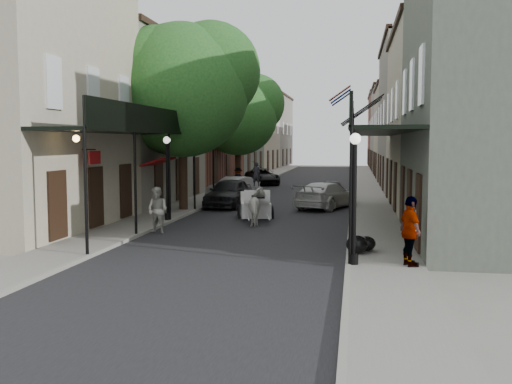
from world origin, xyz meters
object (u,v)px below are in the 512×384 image
at_px(lamppost_right_far, 355,167).
at_px(horse, 258,206).
at_px(carriage, 255,196).
at_px(car_right_near, 326,195).
at_px(tree_far, 243,112).
at_px(lamppost_left, 167,177).
at_px(tree_near, 191,85).
at_px(pedestrian_walking, 158,210).
at_px(pedestrian_sidewalk_right, 410,231).
at_px(pedestrian_sidewalk_left, 238,179).
at_px(car_left_near, 229,193).
at_px(car_right_far, 331,188).
at_px(lamppost_right_near, 354,197).
at_px(car_left_far, 262,177).
at_px(car_left_mid, 234,187).

height_order(lamppost_right_far, horse, lamppost_right_far).
xyz_separation_m(carriage, car_right_near, (3.16, 4.27, -0.33)).
xyz_separation_m(tree_far, lamppost_left, (0.15, -18.18, -3.79)).
bearing_deg(car_right_near, tree_near, 41.86).
xyz_separation_m(pedestrian_walking, pedestrian_sidewalk_right, (9.15, -5.00, 0.19)).
height_order(carriage, pedestrian_sidewalk_right, carriage).
xyz_separation_m(lamppost_right_far, pedestrian_sidewalk_left, (-8.30, 4.15, -1.12)).
distance_m(car_left_near, car_right_near, 5.35).
distance_m(lamppost_left, pedestrian_walking, 3.26).
height_order(car_right_near, car_right_far, car_right_near).
bearing_deg(pedestrian_walking, lamppost_right_near, -16.93).
bearing_deg(lamppost_left, car_right_far, 62.73).
xyz_separation_m(pedestrian_walking, car_right_near, (6.10, 9.70, -0.20)).
relative_size(car_left_far, car_right_near, 1.01).
relative_size(lamppost_right_near, car_left_mid, 0.91).
bearing_deg(car_right_far, horse, 67.73).
distance_m(pedestrian_walking, car_right_far, 17.13).
relative_size(lamppost_left, carriage, 1.38).
xyz_separation_m(lamppost_right_near, car_right_far, (-1.50, 21.00, -1.46)).
bearing_deg(lamppost_left, pedestrian_walking, -78.69).
relative_size(tree_far, pedestrian_walking, 4.70).
height_order(lamppost_left, car_left_far, lamppost_left).
xyz_separation_m(tree_near, car_left_near, (1.46, 2.27, -5.70)).
distance_m(car_left_mid, car_right_near, 7.95).
relative_size(lamppost_right_far, car_left_far, 0.75).
bearing_deg(lamppost_right_far, pedestrian_sidewalk_right, -85.57).
distance_m(tree_far, horse, 19.33).
distance_m(carriage, pedestrian_sidewalk_left, 14.19).
bearing_deg(pedestrian_sidewalk_right, car_left_far, -2.17).
xyz_separation_m(lamppost_left, pedestrian_sidewalk_left, (-0.10, 16.15, -1.12)).
bearing_deg(lamppost_left, car_left_mid, 87.55).
xyz_separation_m(tree_near, car_left_far, (0.60, 19.04, -5.80)).
distance_m(tree_near, car_left_near, 6.30).
xyz_separation_m(lamppost_right_near, pedestrian_walking, (-7.60, 5.00, -1.13)).
bearing_deg(lamppost_left, pedestrian_sidewalk_left, 90.35).
xyz_separation_m(tree_far, pedestrian_walking, (0.75, -21.18, -4.92)).
relative_size(lamppost_left, lamppost_right_far, 1.00).
relative_size(car_left_mid, car_right_far, 1.19).
relative_size(car_left_far, car_right_far, 1.43).
distance_m(car_right_near, car_right_far, 6.30).
xyz_separation_m(carriage, car_right_far, (3.16, 10.56, -0.46)).
distance_m(lamppost_left, car_left_mid, 11.77).
bearing_deg(car_right_far, tree_near, 41.45).
relative_size(lamppost_left, car_right_near, 0.76).
bearing_deg(lamppost_right_far, pedestrian_sidewalk_left, 153.45).
distance_m(lamppost_left, carriage, 4.41).
height_order(carriage, car_left_near, carriage).
xyz_separation_m(pedestrian_sidewalk_right, car_left_near, (-8.39, 14.44, -0.31)).
height_order(horse, car_left_far, horse).
bearing_deg(car_right_near, car_right_far, -68.51).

